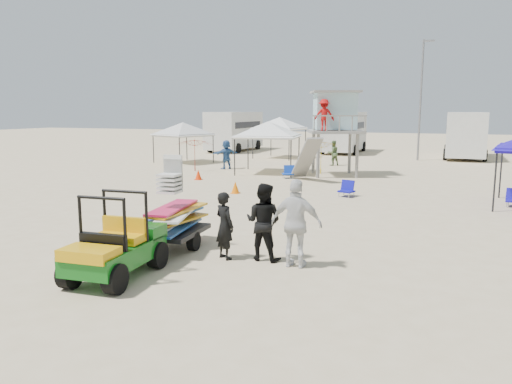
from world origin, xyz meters
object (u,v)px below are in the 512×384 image
(surf_trailer, at_px, (173,216))
(man_left, at_px, (225,226))
(utility_cart, at_px, (113,240))
(lifeguard_tower, at_px, (334,114))

(surf_trailer, height_order, man_left, surf_trailer)
(utility_cart, distance_m, lifeguard_tower, 17.88)
(utility_cart, distance_m, man_left, 2.54)
(man_left, bearing_deg, utility_cart, 83.41)
(utility_cart, height_order, lifeguard_tower, lifeguard_tower)
(utility_cart, relative_size, surf_trailer, 1.02)
(surf_trailer, relative_size, man_left, 1.47)
(surf_trailer, bearing_deg, lifeguard_tower, 88.15)
(utility_cart, relative_size, man_left, 1.50)
(lifeguard_tower, bearing_deg, utility_cart, -91.63)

